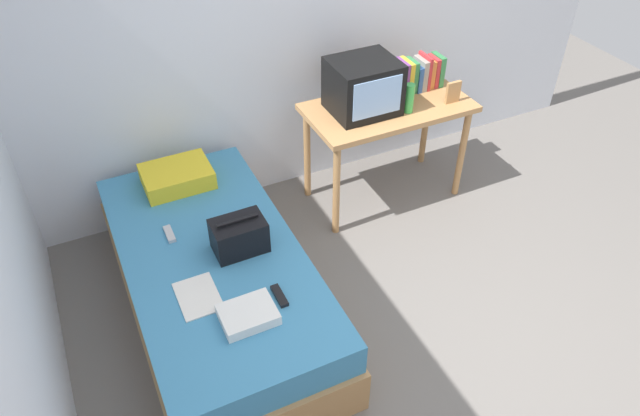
# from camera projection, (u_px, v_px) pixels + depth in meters

# --- Properties ---
(ground_plane) EXTENTS (8.00, 8.00, 0.00)m
(ground_plane) POSITION_uv_depth(u_px,v_px,m) (439.00, 357.00, 3.42)
(ground_plane) COLOR slate
(wall_back) EXTENTS (5.20, 0.10, 2.60)m
(wall_back) POSITION_uv_depth(u_px,v_px,m) (294.00, 17.00, 3.99)
(wall_back) COLOR silver
(wall_back) RESTS_ON ground
(bed) EXTENTS (1.00, 2.00, 0.50)m
(bed) POSITION_uv_depth(u_px,v_px,m) (216.00, 283.00, 3.54)
(bed) COLOR #B27F4C
(bed) RESTS_ON ground
(desk) EXTENTS (1.16, 0.60, 0.78)m
(desk) POSITION_uv_depth(u_px,v_px,m) (388.00, 118.00, 4.18)
(desk) COLOR #B27F4C
(desk) RESTS_ON ground
(tv) EXTENTS (0.44, 0.39, 0.36)m
(tv) POSITION_uv_depth(u_px,v_px,m) (363.00, 87.00, 3.94)
(tv) COLOR black
(tv) RESTS_ON desk
(water_bottle) EXTENTS (0.07, 0.07, 0.21)m
(water_bottle) POSITION_uv_depth(u_px,v_px,m) (409.00, 98.00, 3.98)
(water_bottle) COLOR green
(water_bottle) RESTS_ON desk
(book_row) EXTENTS (0.33, 0.17, 0.25)m
(book_row) POSITION_uv_depth(u_px,v_px,m) (419.00, 74.00, 4.23)
(book_row) COLOR #7A3D89
(book_row) RESTS_ON desk
(picture_frame) EXTENTS (0.11, 0.02, 0.16)m
(picture_frame) POSITION_uv_depth(u_px,v_px,m) (453.00, 92.00, 4.09)
(picture_frame) COLOR #B27F4C
(picture_frame) RESTS_ON desk
(pillow) EXTENTS (0.44, 0.33, 0.12)m
(pillow) POSITION_uv_depth(u_px,v_px,m) (177.00, 176.00, 3.84)
(pillow) COLOR yellow
(pillow) RESTS_ON bed
(handbag) EXTENTS (0.30, 0.20, 0.23)m
(handbag) POSITION_uv_depth(u_px,v_px,m) (239.00, 236.00, 3.34)
(handbag) COLOR black
(handbag) RESTS_ON bed
(magazine) EXTENTS (0.21, 0.29, 0.01)m
(magazine) POSITION_uv_depth(u_px,v_px,m) (198.00, 296.00, 3.12)
(magazine) COLOR white
(magazine) RESTS_ON bed
(remote_dark) EXTENTS (0.04, 0.16, 0.02)m
(remote_dark) POSITION_uv_depth(u_px,v_px,m) (279.00, 296.00, 3.11)
(remote_dark) COLOR black
(remote_dark) RESTS_ON bed
(remote_silver) EXTENTS (0.04, 0.14, 0.02)m
(remote_silver) POSITION_uv_depth(u_px,v_px,m) (170.00, 234.00, 3.48)
(remote_silver) COLOR #B7B7BC
(remote_silver) RESTS_ON bed
(folded_towel) EXTENTS (0.28, 0.22, 0.06)m
(folded_towel) POSITION_uv_depth(u_px,v_px,m) (248.00, 315.00, 2.99)
(folded_towel) COLOR white
(folded_towel) RESTS_ON bed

